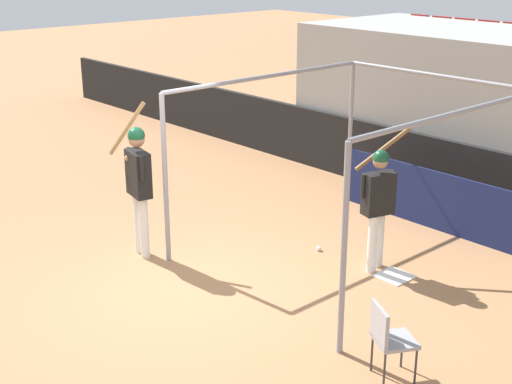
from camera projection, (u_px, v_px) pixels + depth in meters
The scene contains 9 objects.
ground_plane at pixel (185, 288), 9.38m from camera, with size 60.00×60.00×0.00m, color #A8754C.
outfield_wall at pixel (424, 167), 12.48m from camera, with size 24.00×0.12×1.17m.
bleacher_section at pixel (480, 107), 13.25m from camera, with size 6.50×3.20×2.85m.
batting_cage at pixel (396, 168), 10.59m from camera, with size 3.33×3.93×2.45m.
home_plate at pixel (394, 276), 9.69m from camera, with size 0.44×0.44×0.02m.
player_batter at pixel (378, 199), 9.61m from camera, with size 0.62×0.96×1.91m.
player_waiting at pixel (138, 178), 10.01m from camera, with size 0.82×0.49×2.19m.
folding_chair at pixel (388, 335), 7.25m from camera, with size 0.54×0.54×0.84m.
baseball at pixel (319, 248), 10.51m from camera, with size 0.07×0.07×0.07m.
Camera 1 is at (6.91, -4.94, 4.28)m, focal length 50.00 mm.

